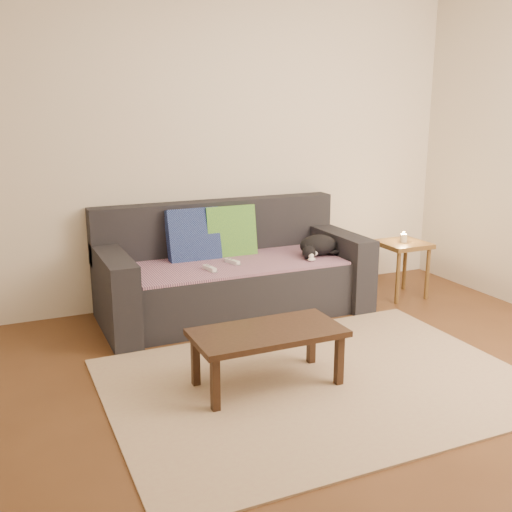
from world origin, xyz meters
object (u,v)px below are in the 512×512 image
(wii_remote_b, at_px, (210,268))
(cat, at_px, (318,246))
(side_table, at_px, (403,252))
(sofa, at_px, (232,275))
(coffee_table, at_px, (268,337))
(wii_remote_a, at_px, (232,262))

(wii_remote_b, bearing_deg, cat, -96.47)
(cat, height_order, side_table, cat)
(sofa, xyz_separation_m, cat, (0.69, -0.16, 0.21))
(wii_remote_b, relative_size, coffee_table, 0.17)
(wii_remote_b, bearing_deg, coffee_table, 167.76)
(wii_remote_b, height_order, coffee_table, wii_remote_b)
(sofa, relative_size, wii_remote_b, 14.00)
(wii_remote_b, xyz_separation_m, coffee_table, (-0.03, -1.09, -0.14))
(wii_remote_b, distance_m, side_table, 1.78)
(sofa, distance_m, coffee_table, 1.36)
(wii_remote_a, relative_size, wii_remote_b, 1.00)
(sofa, bearing_deg, side_table, -8.33)
(sofa, height_order, side_table, sofa)
(cat, relative_size, side_table, 0.79)
(cat, bearing_deg, sofa, 166.26)
(cat, bearing_deg, coffee_table, -131.08)
(coffee_table, bearing_deg, wii_remote_b, 88.29)
(cat, xyz_separation_m, coffee_table, (-0.99, -1.16, -0.21))
(sofa, height_order, coffee_table, sofa)
(wii_remote_b, height_order, side_table, side_table)
(sofa, relative_size, coffee_table, 2.35)
(cat, bearing_deg, wii_remote_b, -176.39)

